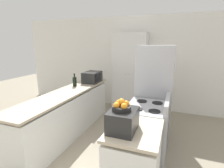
# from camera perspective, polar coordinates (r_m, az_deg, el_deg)

# --- Properties ---
(wall_back) EXTENTS (7.00, 0.06, 2.60)m
(wall_back) POSITION_cam_1_polar(r_m,az_deg,el_deg) (5.10, 6.40, 6.71)
(wall_back) COLOR white
(wall_back) RESTS_ON ground_plane
(counter_left) EXTENTS (0.60, 2.80, 0.91)m
(counter_left) POSITION_cam_1_polar(r_m,az_deg,el_deg) (3.78, -14.46, -9.49)
(counter_left) COLOR silver
(counter_left) RESTS_ON ground_plane
(counter_right) EXTENTS (0.60, 0.75, 0.91)m
(counter_right) POSITION_cam_1_polar(r_m,az_deg,el_deg) (2.35, 7.09, -24.59)
(counter_right) COLOR silver
(counter_right) RESTS_ON ground_plane
(pantry_cabinet) EXTENTS (0.90, 0.48, 2.14)m
(pantry_cabinet) POSITION_cam_1_polar(r_m,az_deg,el_deg) (4.86, 5.80, 3.64)
(pantry_cabinet) COLOR silver
(pantry_cabinet) RESTS_ON ground_plane
(stove) EXTENTS (0.66, 0.79, 1.07)m
(stove) POSITION_cam_1_polar(r_m,az_deg,el_deg) (2.99, 11.15, -15.19)
(stove) COLOR #9E9EA3
(stove) RESTS_ON ground_plane
(refrigerator) EXTENTS (0.69, 0.79, 1.84)m
(refrigerator) POSITION_cam_1_polar(r_m,az_deg,el_deg) (3.59, 13.81, -2.62)
(refrigerator) COLOR #A3A3A8
(refrigerator) RESTS_ON ground_plane
(microwave) EXTENTS (0.36, 0.50, 0.26)m
(microwave) POSITION_cam_1_polar(r_m,az_deg,el_deg) (4.38, -6.46, 2.27)
(microwave) COLOR black
(microwave) RESTS_ON counter_left
(wine_bottle) EXTENTS (0.09, 0.09, 0.29)m
(wine_bottle) POSITION_cam_1_polar(r_m,az_deg,el_deg) (4.04, -12.10, 0.84)
(wine_bottle) COLOR black
(wine_bottle) RESTS_ON counter_left
(toaster_oven) EXTENTS (0.30, 0.39, 0.24)m
(toaster_oven) POSITION_cam_1_polar(r_m,az_deg,el_deg) (2.00, 3.52, -11.72)
(toaster_oven) COLOR black
(toaster_oven) RESTS_ON counter_right
(fruit_bowl) EXTENTS (0.21, 0.21, 0.13)m
(fruit_bowl) POSITION_cam_1_polar(r_m,az_deg,el_deg) (1.93, 3.10, -7.24)
(fruit_bowl) COLOR black
(fruit_bowl) RESTS_ON toaster_oven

